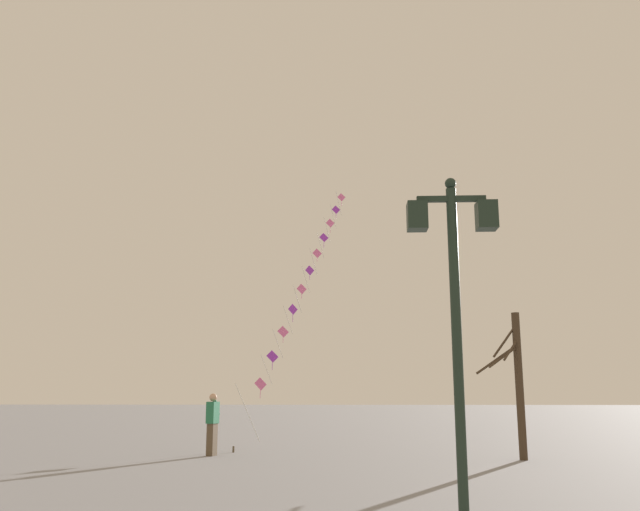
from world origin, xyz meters
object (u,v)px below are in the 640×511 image
kite_train (305,281)px  bare_tree (518,382)px  kite_flyer (213,423)px  twin_lantern_lamp_post (454,278)px

kite_train → bare_tree: (6.26, -8.75, -4.26)m
bare_tree → kite_train: bearing=125.6°
kite_flyer → kite_train: bearing=-0.1°
twin_lantern_lamp_post → kite_flyer: twin_lantern_lamp_post is taller
twin_lantern_lamp_post → kite_train: 18.43m
bare_tree → kite_flyer: bearing=173.9°
kite_flyer → bare_tree: 8.49m
twin_lantern_lamp_post → kite_train: size_ratio=0.37×
twin_lantern_lamp_post → bare_tree: bearing=71.6°
kite_flyer → bare_tree: size_ratio=0.44×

